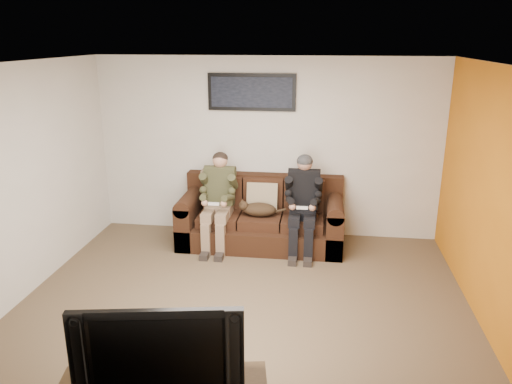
# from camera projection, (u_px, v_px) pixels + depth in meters

# --- Properties ---
(floor) EXTENTS (5.00, 5.00, 0.00)m
(floor) POSITION_uv_depth(u_px,v_px,m) (243.00, 306.00, 5.52)
(floor) COLOR brown
(floor) RESTS_ON ground
(ceiling) EXTENTS (5.00, 5.00, 0.00)m
(ceiling) POSITION_uv_depth(u_px,v_px,m) (241.00, 64.00, 4.74)
(ceiling) COLOR silver
(ceiling) RESTS_ON ground
(wall_back) EXTENTS (5.00, 0.00, 5.00)m
(wall_back) POSITION_uv_depth(u_px,v_px,m) (267.00, 148.00, 7.26)
(wall_back) COLOR beige
(wall_back) RESTS_ON ground
(wall_front) EXTENTS (5.00, 0.00, 5.00)m
(wall_front) POSITION_uv_depth(u_px,v_px,m) (182.00, 306.00, 3.00)
(wall_front) COLOR beige
(wall_front) RESTS_ON ground
(wall_left) EXTENTS (0.00, 4.50, 4.50)m
(wall_left) POSITION_uv_depth(u_px,v_px,m) (17.00, 185.00, 5.45)
(wall_left) COLOR beige
(wall_left) RESTS_ON ground
(wall_right) EXTENTS (0.00, 4.50, 4.50)m
(wall_right) POSITION_uv_depth(u_px,v_px,m) (498.00, 205.00, 4.81)
(wall_right) COLOR beige
(wall_right) RESTS_ON ground
(accent_wall_right) EXTENTS (0.00, 4.50, 4.50)m
(accent_wall_right) POSITION_uv_depth(u_px,v_px,m) (497.00, 205.00, 4.81)
(accent_wall_right) COLOR #C36C13
(accent_wall_right) RESTS_ON ground
(sofa) EXTENTS (2.28, 0.99, 0.93)m
(sofa) POSITION_uv_depth(u_px,v_px,m) (262.00, 219.00, 7.15)
(sofa) COLOR black
(sofa) RESTS_ON ground
(throw_pillow) EXTENTS (0.44, 0.21, 0.43)m
(throw_pillow) POSITION_uv_depth(u_px,v_px,m) (262.00, 197.00, 7.09)
(throw_pillow) COLOR #988464
(throw_pillow) RESTS_ON sofa
(throw_blanket) EXTENTS (0.47, 0.23, 0.08)m
(throw_blanket) POSITION_uv_depth(u_px,v_px,m) (218.00, 173.00, 7.33)
(throw_blanket) COLOR gray
(throw_blanket) RESTS_ON sofa
(person_left) EXTENTS (0.51, 0.87, 1.31)m
(person_left) POSITION_uv_depth(u_px,v_px,m) (218.00, 195.00, 6.93)
(person_left) COLOR #896E55
(person_left) RESTS_ON sofa
(person_right) EXTENTS (0.51, 0.86, 1.32)m
(person_right) POSITION_uv_depth(u_px,v_px,m) (303.00, 198.00, 6.77)
(person_right) COLOR black
(person_right) RESTS_ON sofa
(cat) EXTENTS (0.66, 0.26, 0.24)m
(cat) POSITION_uv_depth(u_px,v_px,m) (258.00, 209.00, 6.92)
(cat) COLOR #422D1A
(cat) RESTS_ON sofa
(framed_poster) EXTENTS (1.25, 0.05, 0.52)m
(framed_poster) POSITION_uv_depth(u_px,v_px,m) (252.00, 92.00, 7.01)
(framed_poster) COLOR black
(framed_poster) RESTS_ON wall_back
(television) EXTENTS (1.18, 0.36, 0.67)m
(television) POSITION_uv_depth(u_px,v_px,m) (160.00, 344.00, 3.47)
(television) COLOR black
(television) RESTS_ON tv_stand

